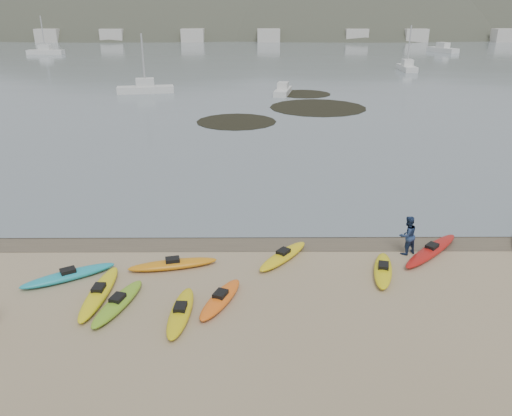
{
  "coord_description": "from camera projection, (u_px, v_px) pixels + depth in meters",
  "views": [
    {
      "loc": [
        -0.13,
        -20.81,
        9.83
      ],
      "look_at": [
        0.0,
        0.0,
        1.5
      ],
      "focal_mm": 35.0,
      "sensor_mm": 36.0,
      "label": 1
    }
  ],
  "objects": [
    {
      "name": "kelp_mats",
      "position": [
        295.0,
        108.0,
        53.12
      ],
      "size": [
        17.32,
        23.21,
        0.04
      ],
      "color": "black",
      "rests_on": "water"
    },
    {
      "name": "far_town",
      "position": [
        272.0,
        35.0,
        156.87
      ],
      "size": [
        199.0,
        5.0,
        4.0
      ],
      "color": "beige",
      "rests_on": "ground"
    },
    {
      "name": "person_east",
      "position": [
        407.0,
        235.0,
        21.22
      ],
      "size": [
        1.04,
        0.95,
        1.73
      ],
      "primitive_type": "imported",
      "rotation": [
        0.0,
        0.0,
        3.58
      ],
      "color": "navy",
      "rests_on": "ground"
    },
    {
      "name": "far_hills",
      "position": [
        347.0,
        75.0,
        209.18
      ],
      "size": [
        550.0,
        135.0,
        80.0
      ],
      "color": "#384235",
      "rests_on": "ground"
    },
    {
      "name": "moored_boats",
      "position": [
        276.0,
        59.0,
        98.59
      ],
      "size": [
        100.81,
        71.22,
        1.21
      ],
      "color": "silver",
      "rests_on": "ground"
    },
    {
      "name": "ground",
      "position": [
        256.0,
        238.0,
        22.97
      ],
      "size": [
        600.0,
        600.0,
        0.0
      ],
      "primitive_type": "plane",
      "color": "tan",
      "rests_on": "ground"
    },
    {
      "name": "water",
      "position": [
        253.0,
        26.0,
        301.47
      ],
      "size": [
        1200.0,
        1200.0,
        0.0
      ],
      "primitive_type": "plane",
      "color": "slate",
      "rests_on": "ground"
    },
    {
      "name": "wet_sand",
      "position": [
        256.0,
        241.0,
        22.69
      ],
      "size": [
        60.0,
        60.0,
        0.0
      ],
      "primitive_type": "plane",
      "color": "brown",
      "rests_on": "ground"
    },
    {
      "name": "kayaks",
      "position": [
        230.0,
        275.0,
        19.43
      ],
      "size": [
        24.83,
        8.75,
        0.34
      ],
      "color": "teal",
      "rests_on": "ground"
    }
  ]
}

